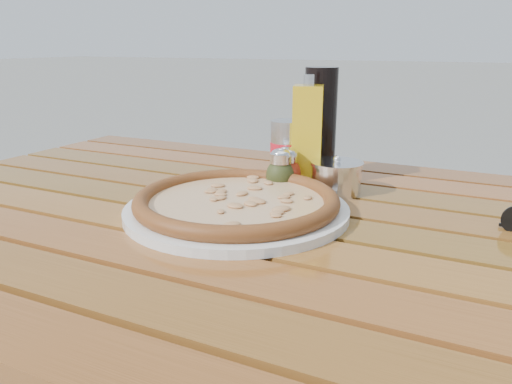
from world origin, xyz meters
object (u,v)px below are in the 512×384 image
at_px(table, 251,256).
at_px(dark_bottle, 320,123).
at_px(olive_oil_cruet, 307,135).
at_px(plate, 237,210).
at_px(oregano_shaker, 281,171).
at_px(parmesan_tin, 336,177).
at_px(pizza, 237,201).
at_px(soda_can, 287,151).
at_px(pepper_shaker, 287,169).

bearing_deg(table, dark_bottle, 86.12).
bearing_deg(dark_bottle, olive_oil_cruet, -89.94).
height_order(table, plate, plate).
height_order(table, dark_bottle, dark_bottle).
xyz_separation_m(oregano_shaker, parmesan_tin, (0.10, 0.03, -0.01)).
bearing_deg(pizza, dark_bottle, 82.94).
distance_m(oregano_shaker, olive_oil_cruet, 0.09).
height_order(soda_can, parmesan_tin, soda_can).
bearing_deg(pepper_shaker, parmesan_tin, 9.91).
xyz_separation_m(plate, olive_oil_cruet, (0.04, 0.22, 0.09)).
relative_size(table, dark_bottle, 6.36).
relative_size(dark_bottle, soda_can, 1.83).
distance_m(plate, soda_can, 0.24).
bearing_deg(pizza, oregano_shaker, 85.55).
xyz_separation_m(plate, pepper_shaker, (0.02, 0.17, 0.03)).
height_order(olive_oil_cruet, parmesan_tin, olive_oil_cruet).
bearing_deg(table, pepper_shaker, 90.23).
xyz_separation_m(pizza, pepper_shaker, (0.02, 0.17, 0.02)).
bearing_deg(table, oregano_shaker, 92.44).
height_order(pizza, pepper_shaker, pepper_shaker).
bearing_deg(pepper_shaker, plate, -95.75).
distance_m(pizza, parmesan_tin, 0.21).
xyz_separation_m(soda_can, parmesan_tin, (0.12, -0.05, -0.03)).
distance_m(table, parmesan_tin, 0.22).
height_order(pizza, olive_oil_cruet, olive_oil_cruet).
bearing_deg(plate, pepper_shaker, 84.25).
distance_m(soda_can, parmesan_tin, 0.13).
bearing_deg(dark_bottle, pizza, -97.06).
bearing_deg(parmesan_tin, pepper_shaker, -170.09).
height_order(plate, pizza, pizza).
distance_m(pepper_shaker, parmesan_tin, 0.09).
bearing_deg(dark_bottle, plate, -97.06).
bearing_deg(pepper_shaker, dark_bottle, 81.21).
xyz_separation_m(dark_bottle, olive_oil_cruet, (0.00, -0.07, -0.01)).
bearing_deg(plate, soda_can, 92.20).
bearing_deg(table, parmesan_tin, 61.59).
xyz_separation_m(pizza, dark_bottle, (0.04, 0.29, 0.09)).
bearing_deg(soda_can, pizza, -87.80).
bearing_deg(pepper_shaker, table, -89.77).
xyz_separation_m(oregano_shaker, soda_can, (-0.02, 0.08, 0.02)).
bearing_deg(soda_can, olive_oil_cruet, -11.56).
height_order(oregano_shaker, soda_can, soda_can).
distance_m(dark_bottle, soda_can, 0.09).
distance_m(table, soda_can, 0.25).
xyz_separation_m(plate, pizza, (0.00, 0.00, 0.02)).
relative_size(pepper_shaker, parmesan_tin, 0.67).
xyz_separation_m(pepper_shaker, parmesan_tin, (0.09, 0.02, -0.01)).
height_order(pepper_shaker, parmesan_tin, pepper_shaker).
relative_size(pizza, dark_bottle, 1.79).
bearing_deg(soda_can, plate, -87.80).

